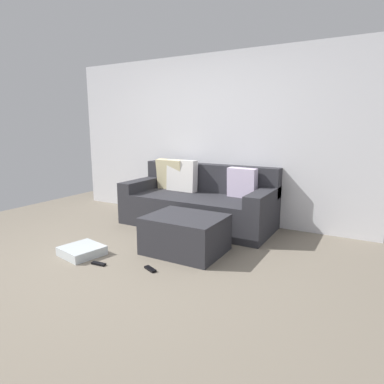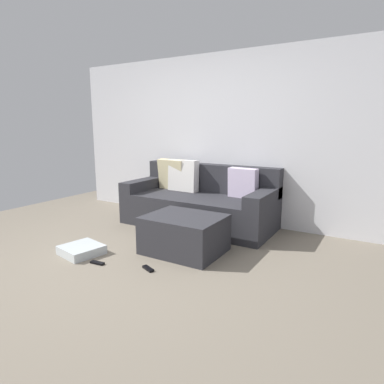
{
  "view_description": "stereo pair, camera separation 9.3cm",
  "coord_description": "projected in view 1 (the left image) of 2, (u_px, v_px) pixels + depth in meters",
  "views": [
    {
      "loc": [
        2.26,
        -2.29,
        1.39
      ],
      "look_at": [
        0.28,
        1.22,
        0.59
      ],
      "focal_mm": 31.04,
      "sensor_mm": 36.0,
      "label": 1
    },
    {
      "loc": [
        2.34,
        -2.25,
        1.39
      ],
      "look_at": [
        0.28,
        1.22,
        0.59
      ],
      "focal_mm": 31.04,
      "sensor_mm": 36.0,
      "label": 2
    }
  ],
  "objects": [
    {
      "name": "ground_plane",
      "position": [
        108.0,
        267.0,
        3.32
      ],
      "size": [
        6.24,
        6.24,
        0.0
      ],
      "primitive_type": "plane",
      "color": "slate"
    },
    {
      "name": "wall_back",
      "position": [
        208.0,
        139.0,
        4.96
      ],
      "size": [
        4.8,
        0.1,
        2.41
      ],
      "primitive_type": "cube",
      "color": "silver",
      "rests_on": "ground_plane"
    },
    {
      "name": "couch_sectional",
      "position": [
        199.0,
        203.0,
        4.71
      ],
      "size": [
        2.1,
        0.93,
        0.9
      ],
      "color": "#2D2D33",
      "rests_on": "ground_plane"
    },
    {
      "name": "ottoman",
      "position": [
        185.0,
        234.0,
        3.7
      ],
      "size": [
        0.83,
        0.67,
        0.41
      ],
      "primitive_type": "cube",
      "color": "#2D2D33",
      "rests_on": "ground_plane"
    },
    {
      "name": "storage_bin",
      "position": [
        82.0,
        251.0,
        3.63
      ],
      "size": [
        0.47,
        0.46,
        0.1
      ],
      "primitive_type": "cube",
      "rotation": [
        0.0,
        0.0,
        -0.2
      ],
      "color": "silver",
      "rests_on": "ground_plane"
    },
    {
      "name": "remote_near_ottoman",
      "position": [
        150.0,
        269.0,
        3.25
      ],
      "size": [
        0.16,
        0.11,
        0.02
      ],
      "primitive_type": "cube",
      "rotation": [
        0.0,
        0.0,
        -0.39
      ],
      "color": "black",
      "rests_on": "ground_plane"
    },
    {
      "name": "remote_by_storage_bin",
      "position": [
        99.0,
        264.0,
        3.38
      ],
      "size": [
        0.16,
        0.06,
        0.02
      ],
      "primitive_type": "cube",
      "rotation": [
        0.0,
        0.0,
        0.1
      ],
      "color": "black",
      "rests_on": "ground_plane"
    }
  ]
}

